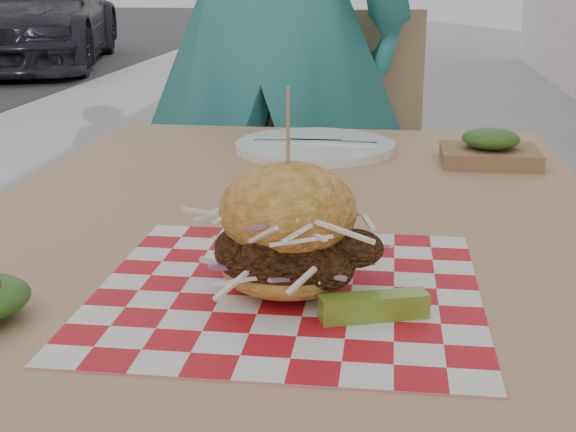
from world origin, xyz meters
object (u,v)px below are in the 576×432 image
diner (269,15)px  patio_chair (325,177)px  patio_table (284,280)px  car_dark (31,13)px  sandwich (288,236)px

diner → patio_chair: bearing=-175.2°
patio_table → car_dark: bearing=116.4°
sandwich → patio_table: bearing=98.6°
patio_table → diner: bearing=99.5°
diner → car_dark: size_ratio=0.47×
diner → car_dark: bearing=-61.8°
patio_chair → patio_table: bearing=-106.3°
diner → car_dark: (-3.76, 6.93, -0.36)m
patio_chair → car_dark: bearing=101.3°
car_dark → patio_chair: bearing=-73.8°
diner → patio_chair: diner is taller
sandwich → car_dark: bearing=115.9°
car_dark → patio_chair: (3.90, -6.92, -0.03)m
diner → patio_chair: (0.13, 0.01, -0.39)m
car_dark → patio_table: bearing=-76.7°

